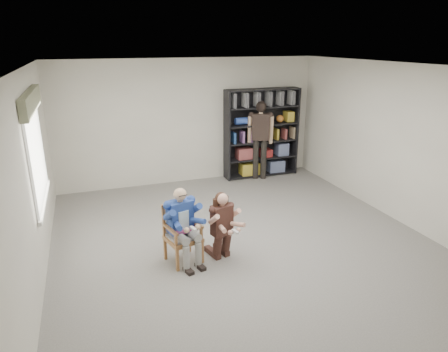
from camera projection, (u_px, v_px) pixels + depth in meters
name	position (u px, v px, depth m)	size (l,w,h in m)	color
room_shell	(250.00, 165.00, 5.94)	(6.00, 7.00, 2.80)	beige
floor	(248.00, 248.00, 6.39)	(6.00, 7.00, 0.01)	slate
window_left	(38.00, 150.00, 5.82)	(0.16, 2.00, 1.75)	silver
armchair	(183.00, 234.00, 5.87)	(0.52, 0.50, 0.90)	brown
seated_man	(183.00, 226.00, 5.83)	(0.50, 0.70, 1.17)	navy
kneeling_woman	(223.00, 226.00, 5.92)	(0.45, 0.72, 1.07)	#361C19
bookshelf	(262.00, 133.00, 9.51)	(1.80, 0.38, 2.10)	black
standing_man	(260.00, 141.00, 9.34)	(0.57, 0.31, 1.83)	black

